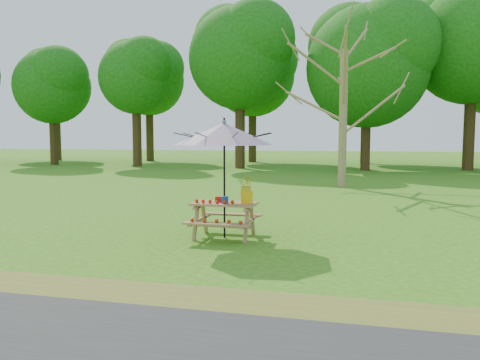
# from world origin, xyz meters

# --- Properties ---
(ground) EXTENTS (120.00, 120.00, 0.00)m
(ground) POSITION_xyz_m (0.00, 0.00, 0.00)
(ground) COLOR #337316
(ground) RESTS_ON ground
(drygrass_strip) EXTENTS (120.00, 1.20, 0.01)m
(drygrass_strip) POSITION_xyz_m (0.00, -2.80, 0.00)
(drygrass_strip) COLOR olive
(drygrass_strip) RESTS_ON ground
(treeline) EXTENTS (60.00, 12.00, 16.00)m
(treeline) POSITION_xyz_m (0.00, 22.00, 8.00)
(treeline) COLOR #115A0F
(treeline) RESTS_ON ground
(picnic_table) EXTENTS (1.20, 1.32, 0.67)m
(picnic_table) POSITION_xyz_m (1.07, 0.67, 0.33)
(picnic_table) COLOR #AC744D
(picnic_table) RESTS_ON ground
(patio_umbrella) EXTENTS (2.34, 2.34, 2.25)m
(patio_umbrella) POSITION_xyz_m (1.07, 0.67, 1.95)
(patio_umbrella) COLOR black
(patio_umbrella) RESTS_ON ground
(produce_bins) EXTENTS (0.29, 0.40, 0.13)m
(produce_bins) POSITION_xyz_m (1.03, 0.68, 0.72)
(produce_bins) COLOR red
(produce_bins) RESTS_ON picnic_table
(tomatoes_row) EXTENTS (0.77, 0.13, 0.07)m
(tomatoes_row) POSITION_xyz_m (0.92, 0.49, 0.71)
(tomatoes_row) COLOR red
(tomatoes_row) RESTS_ON picnic_table
(flower_bucket) EXTENTS (0.38, 0.36, 0.51)m
(flower_bucket) POSITION_xyz_m (1.50, 0.68, 0.94)
(flower_bucket) COLOR yellow
(flower_bucket) RESTS_ON picnic_table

